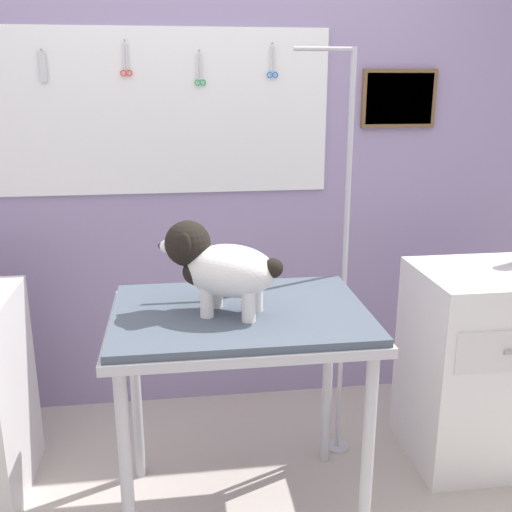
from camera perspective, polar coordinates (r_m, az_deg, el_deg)
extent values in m
cube|color=#9080A9|center=(3.02, -5.37, 6.45)|extent=(4.00, 0.06, 2.30)
cube|color=white|center=(2.94, -8.81, 13.38)|extent=(1.58, 0.02, 0.77)
cylinder|color=gray|center=(2.99, -19.82, 18.07)|extent=(0.01, 0.02, 0.01)
cube|color=silver|center=(2.97, -19.71, 16.64)|extent=(0.03, 0.01, 0.13)
cylinder|color=gray|center=(2.94, -12.44, 19.48)|extent=(0.01, 0.02, 0.01)
cube|color=silver|center=(2.93, -12.49, 18.12)|extent=(0.01, 0.00, 0.11)
cube|color=silver|center=(2.93, -12.25, 18.13)|extent=(0.01, 0.00, 0.11)
torus|color=#DD3836|center=(2.93, -12.55, 16.69)|extent=(0.03, 0.01, 0.03)
torus|color=#DD3836|center=(2.92, -12.02, 16.72)|extent=(0.03, 0.01, 0.03)
cylinder|color=gray|center=(2.93, -5.46, 18.96)|extent=(0.01, 0.02, 0.01)
cube|color=silver|center=(2.92, -5.53, 17.59)|extent=(0.01, 0.00, 0.11)
cube|color=silver|center=(2.92, -5.29, 17.60)|extent=(0.01, 0.00, 0.11)
torus|color=#309D56|center=(2.92, -5.63, 16.16)|extent=(0.03, 0.01, 0.03)
torus|color=#309D56|center=(2.92, -5.10, 16.17)|extent=(0.03, 0.01, 0.03)
cylinder|color=gray|center=(2.97, 1.57, 19.66)|extent=(0.01, 0.02, 0.01)
cube|color=silver|center=(2.96, 1.47, 18.32)|extent=(0.01, 0.00, 0.11)
cube|color=silver|center=(2.96, 1.71, 18.31)|extent=(0.01, 0.00, 0.11)
torus|color=#2E71BE|center=(2.96, 1.32, 16.90)|extent=(0.03, 0.01, 0.03)
torus|color=#2E71BE|center=(2.96, 1.84, 16.90)|extent=(0.03, 0.01, 0.03)
cube|color=brown|center=(3.14, 13.50, 14.40)|extent=(0.38, 0.02, 0.28)
cube|color=#A8804A|center=(3.13, 13.54, 14.40)|extent=(0.34, 0.01, 0.25)
cylinder|color=#B7B7BC|center=(2.16, -12.27, -19.96)|extent=(0.04, 0.04, 0.80)
cylinder|color=#B7B7BC|center=(2.24, 10.61, -18.34)|extent=(0.04, 0.04, 0.80)
cylinder|color=#B7B7BC|center=(2.63, -11.39, -12.69)|extent=(0.04, 0.04, 0.80)
cylinder|color=#B7B7BC|center=(2.70, 6.83, -11.68)|extent=(0.04, 0.04, 0.80)
cube|color=#B7B7BC|center=(2.20, -1.52, -6.23)|extent=(0.95, 0.69, 0.03)
cube|color=#485360|center=(2.19, -1.53, -5.47)|extent=(0.92, 0.66, 0.03)
cylinder|color=#B7B7BC|center=(2.99, 7.73, -17.56)|extent=(0.11, 0.11, 0.01)
cylinder|color=#B7B7BC|center=(2.60, 8.47, -1.00)|extent=(0.02, 0.02, 1.80)
cylinder|color=#B7B7BC|center=(2.46, 6.53, 19.06)|extent=(0.24, 0.02, 0.02)
cylinder|color=white|center=(2.11, -4.72, -4.39)|extent=(0.05, 0.05, 0.11)
cylinder|color=white|center=(2.19, -3.84, -3.52)|extent=(0.05, 0.05, 0.11)
cylinder|color=white|center=(2.06, -0.71, -4.81)|extent=(0.05, 0.05, 0.11)
cylinder|color=white|center=(2.15, 0.02, -3.90)|extent=(0.05, 0.05, 0.11)
ellipsoid|color=white|center=(2.09, -2.50, -1.42)|extent=(0.38, 0.32, 0.19)
ellipsoid|color=black|center=(2.13, -5.43, -1.40)|extent=(0.16, 0.18, 0.10)
sphere|color=black|center=(2.12, -6.54, 1.20)|extent=(0.16, 0.16, 0.16)
ellipsoid|color=white|center=(2.15, -8.25, 0.90)|extent=(0.09, 0.09, 0.05)
sphere|color=black|center=(2.16, -9.05, 0.96)|extent=(0.02, 0.02, 0.02)
ellipsoid|color=black|center=(2.05, -6.85, 1.01)|extent=(0.06, 0.05, 0.09)
ellipsoid|color=black|center=(2.17, -5.47, 1.95)|extent=(0.06, 0.05, 0.09)
sphere|color=black|center=(2.05, 1.65, -1.16)|extent=(0.07, 0.07, 0.07)
cube|color=silver|center=(2.91, 21.28, -9.65)|extent=(0.68, 0.52, 0.89)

